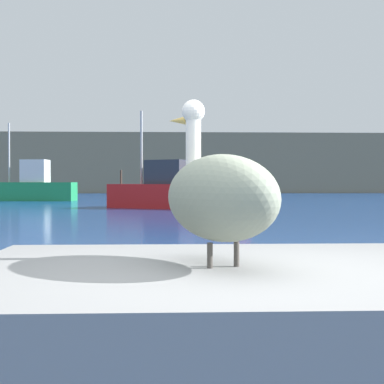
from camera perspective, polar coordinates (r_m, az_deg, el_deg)
hillside_backdrop at (r=73.82m, az=-2.07°, el=2.72°), size 140.00×15.23×7.04m
pier_dock at (r=3.17m, az=2.71°, el=-14.30°), size 2.75×2.18×0.78m
pelican at (r=3.07m, az=2.62°, el=-0.35°), size 0.77×1.33×0.94m
fishing_boat_green at (r=39.83m, az=-15.43°, el=0.52°), size 5.69×2.21×5.22m
fishing_boat_red at (r=27.21m, az=-1.61°, el=0.02°), size 6.82×5.02×4.72m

